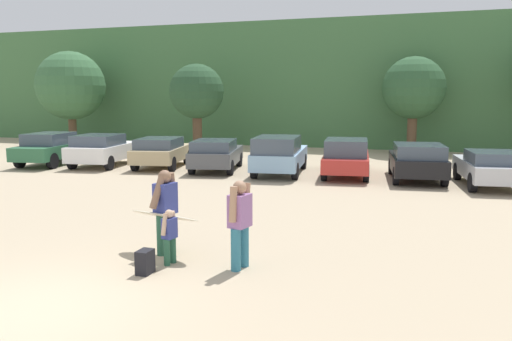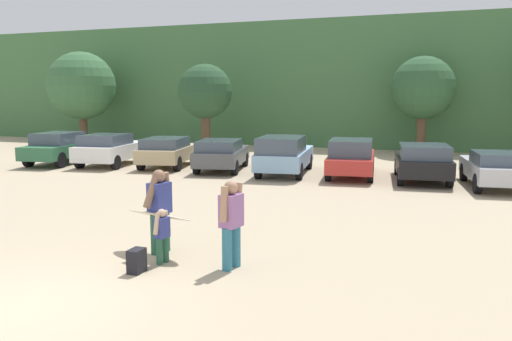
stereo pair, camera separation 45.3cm
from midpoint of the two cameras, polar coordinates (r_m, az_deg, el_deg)
name	(u,v)px [view 1 (the left image)]	position (r m, az deg, el deg)	size (l,w,h in m)	color
ground_plane	(32,311)	(9.02, -24.77, -13.83)	(120.00, 120.00, 0.00)	tan
hillside_ridge	(348,85)	(38.19, 9.70, 9.22)	(108.00, 12.00, 7.88)	#427042
tree_right	(71,86)	(36.36, -20.07, 8.73)	(4.44, 4.44, 6.08)	brown
tree_ridge_back	(197,92)	(31.01, -6.96, 8.55)	(3.21, 3.21, 5.08)	brown
tree_center_right	(414,88)	(29.98, 16.54, 8.65)	(3.42, 3.42, 5.37)	brown
parked_car_forest_green	(53,148)	(26.46, -21.90, 2.35)	(2.47, 4.85, 1.51)	#2D6642
parked_car_white	(103,149)	(24.98, -17.03, 2.25)	(2.47, 4.14, 1.49)	white
parked_car_tan	(161,151)	(23.88, -10.91, 2.10)	(2.59, 4.21, 1.37)	tan
parked_car_dark_gray	(216,154)	(22.54, -4.99, 1.84)	(2.61, 4.36, 1.38)	#4C4F54
parked_car_sky_blue	(279,154)	(21.41, 1.98, 1.81)	(2.38, 4.83, 1.62)	#84ADD1
parked_car_red	(346,157)	(21.29, 9.30, 1.51)	(2.32, 4.85, 1.53)	#B72D28
parked_car_black	(417,161)	(20.73, 16.72, 1.04)	(2.39, 4.28, 1.45)	black
parked_car_silver	(489,167)	(20.20, 23.66, 0.34)	(2.25, 4.24, 1.33)	silver
person_adult	(165,207)	(10.92, -11.10, -3.93)	(0.40, 0.82, 1.76)	#26593F
person_child	(170,233)	(10.30, -10.75, -6.83)	(0.25, 0.48, 1.09)	#26593F
person_companion	(240,219)	(9.80, -3.13, -5.39)	(0.39, 0.68, 1.70)	teal
surfboard_cream	(164,216)	(10.87, -11.27, -4.90)	(1.81, 0.85, 0.23)	beige
backpack_dropped	(145,262)	(9.97, -13.40, -9.77)	(0.24, 0.34, 0.45)	black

